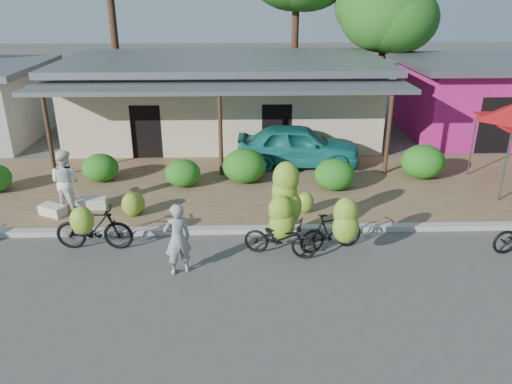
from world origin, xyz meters
TOP-DOWN VIEW (x-y plane):
  - ground at (0.00, 0.00)m, footprint 100.00×100.00m
  - sidewalk at (0.00, 5.00)m, footprint 60.00×6.00m
  - curb at (0.00, 2.00)m, footprint 60.00×0.25m
  - shop_main at (0.00, 10.93)m, footprint 13.00×8.50m
  - shop_pink at (10.50, 10.99)m, footprint 6.00×6.00m
  - tree_near_right at (7.31, 14.61)m, footprint 4.53×4.35m
  - hedge_1 at (-3.93, 5.64)m, footprint 1.17×1.06m
  - hedge_2 at (-1.19, 5.10)m, footprint 1.13×1.01m
  - hedge_3 at (0.77, 5.40)m, footprint 1.42×1.28m
  - hedge_4 at (3.59, 4.66)m, footprint 1.27×1.14m
  - hedge_5 at (6.69, 5.60)m, footprint 1.44×1.30m
  - bike_left at (-2.98, 1.14)m, footprint 1.94×1.20m
  - bike_center at (1.65, 1.03)m, footprint 1.88×1.37m
  - bike_right at (2.92, 0.76)m, footprint 1.74×1.36m
  - loose_banana_a at (-2.30, 3.05)m, footprint 0.50×0.42m
  - loose_banana_b at (-2.38, 2.87)m, footprint 0.56×0.47m
  - loose_banana_c at (2.46, 2.96)m, footprint 0.49×0.41m
  - sack_near at (-3.67, 3.45)m, footprint 0.88×0.47m
  - sack_far at (-4.64, 3.03)m, footprint 0.84×0.69m
  - vendor at (-0.78, 0.05)m, footprint 0.73×0.62m
  - bystander at (-4.25, 3.30)m, footprint 1.07×0.96m
  - teal_van at (2.69, 7.00)m, footprint 4.45×2.05m

SIDE VIEW (x-z plane):
  - ground at x=0.00m, z-range 0.00..0.00m
  - sidewalk at x=0.00m, z-range 0.00..0.12m
  - curb at x=0.00m, z-range 0.00..0.15m
  - sack_far at x=-4.64m, z-range 0.12..0.40m
  - sack_near at x=-3.67m, z-range 0.12..0.42m
  - loose_banana_c at x=2.46m, z-range 0.12..0.73m
  - loose_banana_a at x=-2.30m, z-range 0.12..0.74m
  - loose_banana_b at x=-2.38m, z-range 0.12..0.81m
  - hedge_2 at x=-1.19m, z-range 0.12..1.00m
  - hedge_1 at x=-3.93m, z-range 0.12..1.04m
  - hedge_4 at x=3.59m, z-range 0.12..1.11m
  - bike_left at x=-2.98m, z-range -0.08..1.36m
  - hedge_3 at x=0.77m, z-range 0.12..1.23m
  - hedge_5 at x=6.69m, z-range 0.12..1.25m
  - bike_right at x=2.92m, z-range -0.11..1.54m
  - vendor at x=-0.78m, z-range 0.00..1.70m
  - teal_van at x=2.69m, z-range 0.12..1.60m
  - bike_center at x=1.65m, z-range -0.22..2.00m
  - bystander at x=-4.25m, z-range 0.12..1.92m
  - shop_pink at x=10.50m, z-range 0.05..3.30m
  - shop_main at x=0.00m, z-range 0.05..3.40m
  - tree_near_right at x=7.31m, z-range 1.64..8.28m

